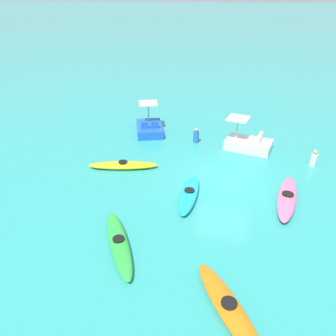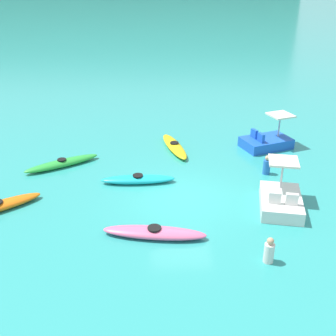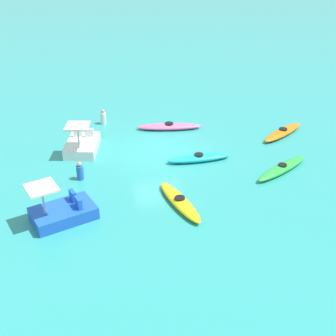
# 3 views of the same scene
# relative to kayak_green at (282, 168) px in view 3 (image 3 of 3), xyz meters

# --- Properties ---
(ground_plane) EXTENTS (600.00, 600.00, 0.00)m
(ground_plane) POSITION_rel_kayak_green_xyz_m (5.31, -3.13, -0.16)
(ground_plane) COLOR teal
(kayak_green) EXTENTS (3.32, 2.34, 0.37)m
(kayak_green) POSITION_rel_kayak_green_xyz_m (0.00, 0.00, 0.00)
(kayak_green) COLOR green
(kayak_green) RESTS_ON ground_plane
(kayak_cyan) EXTENTS (3.13, 0.75, 0.37)m
(kayak_cyan) POSITION_rel_kayak_green_xyz_m (3.54, -1.74, 0.00)
(kayak_cyan) COLOR #19B7C6
(kayak_cyan) RESTS_ON ground_plane
(kayak_pink) EXTENTS (3.60, 1.21, 0.37)m
(kayak_pink) POSITION_rel_kayak_green_xyz_m (4.23, -5.69, 0.00)
(kayak_pink) COLOR pink
(kayak_pink) RESTS_ON ground_plane
(kayak_yellow) EXTENTS (1.50, 3.40, 0.37)m
(kayak_yellow) POSITION_rel_kayak_green_xyz_m (5.26, 1.86, 0.00)
(kayak_yellow) COLOR yellow
(kayak_yellow) RESTS_ON ground_plane
(kayak_orange) EXTENTS (3.12, 2.44, 0.37)m
(kayak_orange) POSITION_rel_kayak_green_xyz_m (-1.66, -3.79, 0.00)
(kayak_orange) COLOR orange
(kayak_orange) RESTS_ON ground_plane
(pedal_boat_white) EXTENTS (1.96, 2.66, 1.68)m
(pedal_boat_white) POSITION_rel_kayak_green_xyz_m (9.02, -3.96, 0.17)
(pedal_boat_white) COLOR white
(pedal_boat_white) RESTS_ON ground_plane
(pedal_boat_blue) EXTENTS (2.77, 2.24, 1.68)m
(pedal_boat_blue) POSITION_rel_kayak_green_xyz_m (9.95, 1.95, 0.17)
(pedal_boat_blue) COLOR blue
(pedal_boat_blue) RESTS_ON ground_plane
(person_near_shore) EXTENTS (0.44, 0.44, 0.88)m
(person_near_shore) POSITION_rel_kayak_green_xyz_m (7.75, -7.14, 0.22)
(person_near_shore) COLOR silver
(person_near_shore) RESTS_ON ground_plane
(person_by_kayaks) EXTENTS (0.39, 0.39, 0.88)m
(person_by_kayaks) POSITION_rel_kayak_green_xyz_m (9.21, -1.06, 0.22)
(person_by_kayaks) COLOR blue
(person_by_kayaks) RESTS_ON ground_plane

